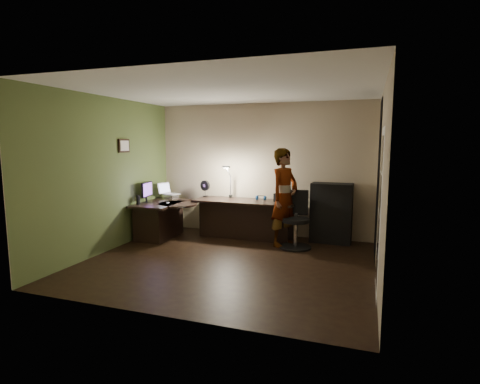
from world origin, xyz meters
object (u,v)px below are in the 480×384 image
(person, at_px, (284,197))
(desk_right, at_px, (245,219))
(desk_left, at_px, (161,220))
(monitor, at_px, (146,195))
(office_chair, at_px, (296,220))
(cabinet, at_px, (331,213))

(person, bearing_deg, desk_right, 96.77)
(desk_left, height_order, monitor, monitor)
(desk_left, relative_size, desk_right, 0.61)
(desk_left, height_order, person, person)
(desk_left, distance_m, monitor, 0.58)
(desk_left, relative_size, person, 0.69)
(person, bearing_deg, desk_left, 120.25)
(office_chair, bearing_deg, person, 148.22)
(office_chair, height_order, person, person)
(monitor, distance_m, office_chair, 3.01)
(desk_right, relative_size, office_chair, 1.97)
(desk_right, height_order, monitor, monitor)
(desk_left, relative_size, cabinet, 1.09)
(desk_right, bearing_deg, cabinet, 8.73)
(cabinet, height_order, office_chair, cabinet)
(desk_left, distance_m, person, 2.54)
(desk_right, relative_size, person, 1.13)
(cabinet, bearing_deg, desk_left, -164.78)
(monitor, relative_size, office_chair, 0.45)
(desk_right, xyz_separation_m, cabinet, (1.66, 0.23, 0.19))
(desk_right, bearing_deg, office_chair, -18.42)
(cabinet, relative_size, monitor, 2.47)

